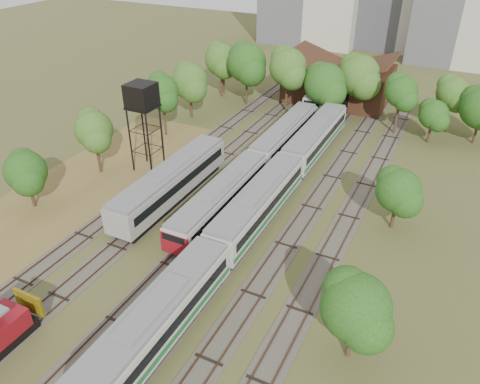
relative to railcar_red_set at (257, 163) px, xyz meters
The scene contains 12 objects.
ground 28.54m from the railcar_red_set, 85.97° to the right, with size 240.00×240.00×0.00m, color #475123.
dry_grass_patch 26.00m from the railcar_red_set, 128.09° to the right, with size 14.00×60.00×0.04m, color brown.
tracks 4.07m from the railcar_red_set, 68.64° to the right, with size 24.60×80.00×0.19m.
railcar_red_set is the anchor object (origin of this frame).
railcar_green_set 9.24m from the railcar_red_set, 64.34° to the right, with size 3.10×52.08×3.84m.
railcar_rear 27.25m from the railcar_red_set, 90.00° to the left, with size 2.92×16.08×3.61m.
old_grey_coach 10.52m from the railcar_red_set, 124.78° to the right, with size 3.16×18.00×3.91m.
water_tower 14.87m from the railcar_red_set, 163.05° to the right, with size 3.05×3.05×10.55m.
maintenance_shed 29.61m from the railcar_red_set, 88.06° to the left, with size 16.45×11.55×7.58m.
tree_band_left 18.62m from the railcar_red_set, 163.36° to the right, with size 7.12×64.36×8.47m.
tree_band_far 22.38m from the railcar_red_set, 85.90° to the left, with size 44.53×9.88×9.71m.
tree_band_right 17.54m from the railcar_red_set, 18.63° to the right, with size 4.81×43.76×6.99m.
Camera 1 is at (17.62, -15.33, 26.87)m, focal length 35.00 mm.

